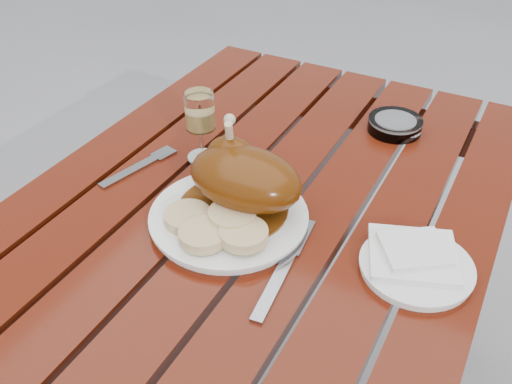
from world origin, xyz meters
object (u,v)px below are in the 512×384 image
dinner_plate (229,218)px  side_plate (416,267)px  wine_glass (201,127)px  ashtray (395,125)px  table (253,343)px

dinner_plate → side_plate: (0.31, 0.03, -0.00)m
side_plate → dinner_plate: bearing=-174.0°
wine_glass → ashtray: 0.42m
dinner_plate → side_plate: size_ratio=1.54×
ashtray → dinner_plate: bearing=-110.3°
table → side_plate: side_plate is taller
table → wine_glass: 0.48m
side_plate → ashtray: size_ratio=1.54×
dinner_plate → side_plate: bearing=6.0°
wine_glass → ashtray: wine_glass is taller
side_plate → ashtray: 0.42m
table → ashtray: ashtray is taller
table → wine_glass: wine_glass is taller
dinner_plate → ashtray: (0.16, 0.43, 0.01)m
dinner_plate → wine_glass: wine_glass is taller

